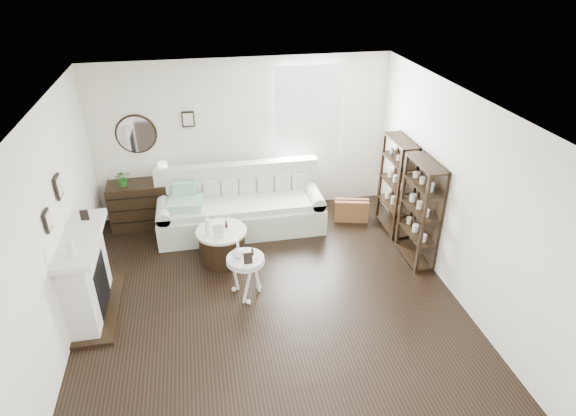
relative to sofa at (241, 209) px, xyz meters
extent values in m
plane|color=black|center=(0.18, -2.08, -0.35)|extent=(5.50, 5.50, 0.00)
plane|color=white|center=(0.18, -2.08, 2.35)|extent=(5.50, 5.50, 0.00)
plane|color=white|center=(0.18, 0.67, 1.00)|extent=(5.00, 0.00, 5.00)
plane|color=white|center=(0.18, -4.83, 1.00)|extent=(5.00, 0.00, 5.00)
plane|color=white|center=(-2.32, -2.08, 1.00)|extent=(0.00, 5.50, 5.50)
plane|color=white|center=(2.68, -2.08, 1.00)|extent=(0.00, 5.50, 5.50)
cube|color=white|center=(1.28, 0.65, 1.25)|extent=(1.00, 0.02, 1.80)
cube|color=white|center=(1.28, 0.59, 1.25)|extent=(1.15, 0.02, 1.90)
cylinder|color=silver|center=(-1.57, 0.64, 1.20)|extent=(0.60, 0.03, 0.60)
cube|color=black|center=(-0.72, 0.64, 1.40)|extent=(0.20, 0.03, 0.26)
cube|color=silver|center=(-2.15, -1.78, 0.20)|extent=(0.34, 1.20, 1.10)
cube|color=black|center=(-2.12, -1.78, 0.05)|extent=(0.30, 0.65, 0.70)
cube|color=silver|center=(-2.10, -1.78, 0.77)|extent=(0.44, 1.35, 0.08)
cube|color=black|center=(-2.07, -1.78, -0.33)|extent=(0.50, 1.40, 0.05)
cylinder|color=beige|center=(-2.10, -2.23, 0.92)|extent=(0.08, 0.08, 0.22)
cube|color=black|center=(-2.10, -1.38, 0.88)|extent=(0.10, 0.03, 0.14)
cube|color=black|center=(-2.29, -2.13, 1.25)|extent=(0.03, 0.18, 0.24)
cube|color=black|center=(-2.29, -1.48, 1.35)|extent=(0.03, 0.22, 0.28)
cube|color=black|center=(2.51, -0.53, 0.45)|extent=(0.30, 0.80, 1.60)
cylinder|color=#C5B087|center=(2.49, -0.78, 0.17)|extent=(0.08, 0.08, 0.11)
cylinder|color=#C5B087|center=(2.49, -0.53, 0.17)|extent=(0.08, 0.08, 0.11)
cylinder|color=#C5B087|center=(2.49, -0.28, 0.17)|extent=(0.08, 0.08, 0.11)
cylinder|color=#C5B087|center=(2.49, -0.78, 0.57)|extent=(0.08, 0.08, 0.11)
cylinder|color=#C5B087|center=(2.49, -0.53, 0.57)|extent=(0.08, 0.08, 0.11)
cylinder|color=#C5B087|center=(2.49, -0.28, 0.57)|extent=(0.08, 0.08, 0.11)
cylinder|color=#C5B087|center=(2.49, -0.78, 0.97)|extent=(0.08, 0.08, 0.11)
cylinder|color=#C5B087|center=(2.49, -0.53, 0.97)|extent=(0.08, 0.08, 0.11)
cylinder|color=#C5B087|center=(2.49, -0.28, 0.97)|extent=(0.08, 0.08, 0.11)
cube|color=black|center=(2.51, -1.43, 0.45)|extent=(0.30, 0.80, 1.60)
cylinder|color=#C5B087|center=(2.49, -1.68, 0.17)|extent=(0.08, 0.08, 0.11)
cylinder|color=#C5B087|center=(2.49, -1.43, 0.17)|extent=(0.08, 0.08, 0.11)
cylinder|color=#C5B087|center=(2.49, -1.18, 0.17)|extent=(0.08, 0.08, 0.11)
cylinder|color=#C5B087|center=(2.49, -1.68, 0.57)|extent=(0.08, 0.08, 0.11)
cylinder|color=#C5B087|center=(2.49, -1.43, 0.57)|extent=(0.08, 0.08, 0.11)
cylinder|color=#C5B087|center=(2.49, -1.18, 0.57)|extent=(0.08, 0.08, 0.11)
cylinder|color=#C5B087|center=(2.49, -1.68, 0.97)|extent=(0.08, 0.08, 0.11)
cylinder|color=#C5B087|center=(2.49, -1.43, 0.97)|extent=(0.08, 0.08, 0.11)
cylinder|color=#C5B087|center=(2.49, -1.18, 0.97)|extent=(0.08, 0.08, 0.11)
cube|color=#ABB5A2|center=(0.00, -0.08, -0.13)|extent=(2.72, 0.94, 0.44)
cube|color=#ABB5A2|center=(0.00, -0.12, 0.14)|extent=(2.36, 0.75, 0.10)
cube|color=#ABB5A2|center=(0.00, 0.28, 0.29)|extent=(2.72, 0.21, 0.84)
cube|color=#ABB5A2|center=(-1.24, -0.08, -0.08)|extent=(0.23, 0.89, 0.54)
cube|color=#ABB5A2|center=(1.24, -0.08, -0.08)|extent=(0.23, 0.89, 0.54)
cube|color=#268B64|center=(-0.89, -0.14, 0.26)|extent=(0.60, 0.52, 0.14)
cube|color=brown|center=(1.91, -0.15, -0.16)|extent=(0.61, 0.33, 0.39)
cube|color=black|center=(-1.55, 0.39, 0.05)|extent=(1.19, 0.49, 0.79)
cube|color=black|center=(-1.55, 0.13, -0.13)|extent=(1.14, 0.01, 0.02)
cube|color=black|center=(-1.55, 0.13, 0.08)|extent=(1.14, 0.01, 0.02)
cube|color=black|center=(-1.55, 0.13, 0.30)|extent=(1.14, 0.01, 0.01)
imported|color=#1F5F1B|center=(-1.85, 0.34, 0.58)|extent=(0.30, 0.28, 0.28)
cylinder|color=black|center=(-0.38, -0.92, -0.11)|extent=(0.69, 0.69, 0.48)
cylinder|color=beige|center=(-0.38, -0.92, 0.15)|extent=(0.76, 0.76, 0.04)
cylinder|color=silver|center=(-0.12, -1.84, 0.25)|extent=(0.50, 0.50, 0.03)
cylinder|color=silver|center=(-0.12, -1.84, 0.21)|extent=(0.51, 0.51, 0.02)
cylinder|color=silver|center=(-0.12, -1.84, -0.06)|extent=(0.04, 0.04, 0.58)
cylinder|color=silver|center=(-0.57, -1.01, 0.34)|extent=(0.08, 0.08, 0.33)
cube|color=silver|center=(-0.43, -1.11, 0.28)|extent=(0.15, 0.06, 0.20)
cube|color=black|center=(-0.10, -1.97, 0.34)|extent=(0.11, 0.05, 0.15)
camera|label=1|loc=(-0.58, -7.10, 3.91)|focal=30.00mm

